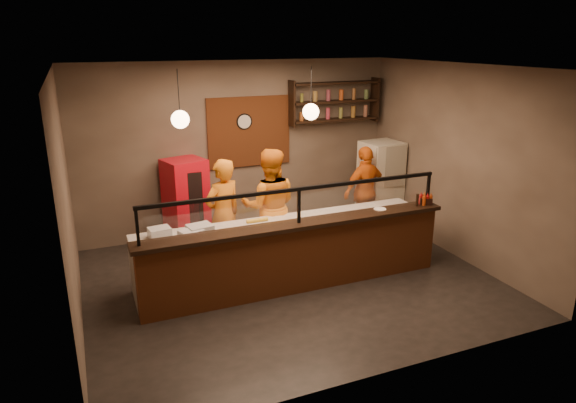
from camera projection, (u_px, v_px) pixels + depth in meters
name	position (u px, v px, depth m)	size (l,w,h in m)	color
floor	(291.00, 281.00, 7.91)	(6.00, 6.00, 0.00)	black
ceiling	(291.00, 67.00, 6.93)	(6.00, 6.00, 0.00)	#36302A
wall_back	(239.00, 148.00, 9.62)	(6.00, 6.00, 0.00)	#776757
wall_left	(67.00, 206.00, 6.32)	(5.00, 5.00, 0.00)	#776757
wall_right	(457.00, 162.00, 8.52)	(5.00, 5.00, 0.00)	#776757
wall_front	(386.00, 241.00, 5.22)	(6.00, 6.00, 0.00)	#776757
brick_patch	(249.00, 132.00, 9.57)	(1.60, 0.04, 1.30)	brown
service_counter	(299.00, 259.00, 7.49)	(4.60, 0.25, 1.00)	brown
counter_ledge	(299.00, 225.00, 7.33)	(4.70, 0.37, 0.06)	black
worktop_cabinet	(286.00, 251.00, 7.96)	(4.60, 0.75, 0.85)	gray
worktop	(286.00, 224.00, 7.82)	(4.60, 0.75, 0.05)	silver
sneeze_guard	(299.00, 202.00, 7.23)	(4.50, 0.05, 0.52)	white
wall_shelving	(335.00, 101.00, 9.91)	(1.84, 0.28, 0.85)	black
wall_clock	(244.00, 121.00, 9.47)	(0.30, 0.30, 0.04)	black
pendant_left	(180.00, 119.00, 6.76)	(0.24, 0.24, 0.77)	black
pendant_right	(311.00, 112.00, 7.45)	(0.24, 0.24, 0.77)	black
cook_left	(223.00, 215.00, 8.08)	(0.66, 0.44, 1.82)	orange
cook_mid	(270.00, 206.00, 8.36)	(0.93, 0.72, 1.91)	orange
cook_right	(365.00, 191.00, 9.54)	(1.00, 0.41, 1.70)	orange
fridge	(380.00, 184.00, 10.05)	(0.70, 0.65, 1.68)	beige
red_cooler	(186.00, 202.00, 9.15)	(0.67, 0.61, 1.56)	red
pizza_dough	(321.00, 219.00, 7.94)	(0.47, 0.47, 0.01)	beige
prep_tub_a	(200.00, 231.00, 7.23)	(0.34, 0.27, 0.17)	silver
prep_tub_b	(160.00, 233.00, 7.18)	(0.29, 0.24, 0.15)	silver
prep_tub_c	(191.00, 235.00, 7.09)	(0.30, 0.24, 0.15)	white
rolling_pin	(257.00, 220.00, 7.80)	(0.06, 0.06, 0.34)	gold
condiment_caddy	(426.00, 201.00, 8.12)	(0.19, 0.14, 0.10)	black
pepper_mill	(417.00, 200.00, 8.01)	(0.04, 0.04, 0.20)	black
small_plate	(380.00, 209.00, 7.88)	(0.19, 0.19, 0.01)	white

